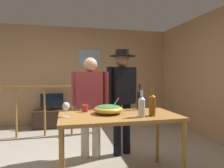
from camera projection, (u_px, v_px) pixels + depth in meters
ground_plane at (85, 166)px, 2.83m from camera, size 6.87×6.87×0.00m
back_wall at (75, 75)px, 5.34m from camera, size 5.26×0.10×2.57m
side_wall_right at (206, 76)px, 4.14m from camera, size 0.10×3.96×2.57m
framed_picture at (90, 58)px, 5.35m from camera, size 0.58×0.03×0.44m
stair_railing at (54, 103)px, 4.24m from camera, size 2.90×0.10×1.12m
tv_console at (52, 119)px, 4.91m from camera, size 0.90×0.40×0.43m
flat_screen_tv at (52, 100)px, 4.86m from camera, size 0.54×0.12×0.42m
serving_table at (119, 121)px, 2.42m from camera, size 1.44×0.75×0.81m
salad_bowl at (108, 109)px, 2.48m from camera, size 0.37×0.37×0.20m
wine_glass at (66, 107)px, 2.27m from camera, size 0.09×0.09×0.17m
wine_bottle_amber at (152, 104)px, 2.34m from camera, size 0.08×0.08×0.35m
wine_bottle_clear at (142, 106)px, 2.28m from camera, size 0.08×0.08×0.31m
wine_bottle_dark at (140, 99)px, 2.77m from camera, size 0.07×0.07×0.35m
mug_red at (85, 108)px, 2.60m from camera, size 0.12×0.08×0.09m
person_standing_left at (90, 99)px, 3.09m from camera, size 0.58×0.34×1.57m
person_standing_right at (122, 92)px, 3.20m from camera, size 0.54×0.42×1.70m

